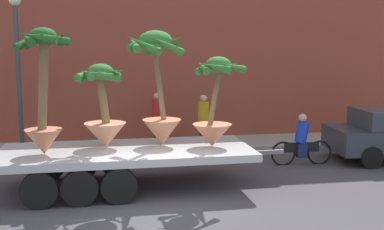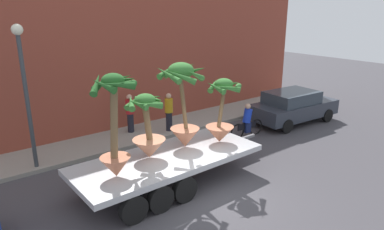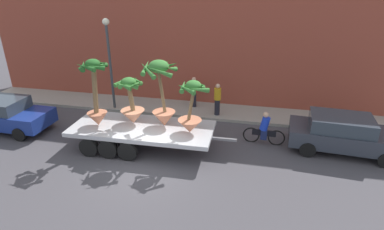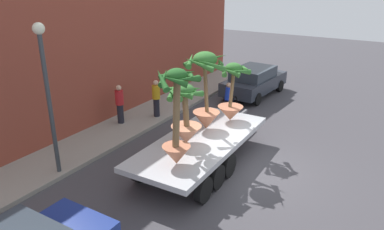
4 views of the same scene
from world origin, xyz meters
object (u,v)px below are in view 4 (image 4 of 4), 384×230
flatbed_trailer (197,147)px  parked_car (254,81)px  pedestrian_far_left (156,98)px  street_lamp (46,81)px  potted_palm_rear (206,91)px  potted_palm_extra (177,119)px  cyclist (228,100)px  pedestrian_near_gate (120,103)px  potted_palm_middle (232,96)px  potted_palm_front (186,118)px

flatbed_trailer → parked_car: (8.60, 1.50, 0.06)m
pedestrian_far_left → street_lamp: 6.16m
potted_palm_rear → potted_palm_extra: potted_palm_extra is taller
flatbed_trailer → potted_palm_rear: size_ratio=2.48×
cyclist → pedestrian_near_gate: bearing=139.6°
parked_car → potted_palm_middle: bearing=-165.7°
flatbed_trailer → cyclist: size_ratio=3.84×
potted_palm_rear → potted_palm_front: bearing=-179.0°
potted_palm_extra → cyclist: 7.38m
potted_palm_middle → parked_car: 6.48m
parked_car → street_lamp: size_ratio=0.95×
street_lamp → flatbed_trailer: bearing=-52.4°
flatbed_trailer → pedestrian_far_left: 4.88m
potted_palm_front → pedestrian_far_left: bearing=48.3°
flatbed_trailer → potted_palm_middle: bearing=-1.9°
cyclist → parked_car: bearing=0.6°
potted_palm_front → street_lamp: 4.44m
potted_palm_middle → potted_palm_front: bearing=172.2°
potted_palm_middle → potted_palm_front: potted_palm_middle is taller
flatbed_trailer → potted_palm_middle: (2.41, -0.08, 1.16)m
potted_palm_rear → pedestrian_near_gate: 4.68m
potted_palm_rear → potted_palm_middle: potted_palm_rear is taller
flatbed_trailer → street_lamp: 5.24m
parked_car → pedestrian_near_gate: size_ratio=2.68×
potted_palm_front → street_lamp: bearing=126.9°
cyclist → pedestrian_far_left: (-2.44, 2.43, 0.37)m
parked_car → pedestrian_near_gate: 7.84m
flatbed_trailer → potted_palm_front: potted_palm_front is taller
potted_palm_middle → parked_car: (6.19, 1.58, -1.11)m
potted_palm_front → pedestrian_near_gate: size_ratio=1.20×
flatbed_trailer → pedestrian_far_left: (2.93, 3.89, 0.27)m
cyclist → pedestrian_near_gate: pedestrian_near_gate is taller
cyclist → street_lamp: bearing=165.0°
potted_palm_extra → flatbed_trailer: bearing=8.6°
pedestrian_near_gate → pedestrian_far_left: (1.45, -0.88, 0.00)m
potted_palm_rear → potted_palm_middle: (1.33, -0.39, -0.48)m
parked_car → potted_palm_rear: bearing=-171.0°
potted_palm_front → parked_car: bearing=7.8°
parked_car → street_lamp: 11.87m
potted_palm_rear → flatbed_trailer: bearing=-163.9°
parked_car → pedestrian_far_left: (-5.67, 2.39, 0.21)m
cyclist → pedestrian_far_left: pedestrian_far_left is taller
street_lamp → potted_palm_rear: bearing=-40.7°
parked_car → pedestrian_far_left: 6.16m
potted_palm_front → parked_car: size_ratio=0.45×
pedestrian_far_left → potted_palm_rear: bearing=-117.4°
potted_palm_middle → parked_car: bearing=14.3°
parked_car → pedestrian_near_gate: pedestrian_near_gate is taller
pedestrian_far_left → street_lamp: bearing=-177.7°
potted_palm_rear → pedestrian_near_gate: bearing=84.8°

